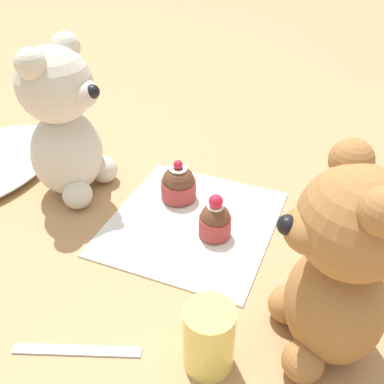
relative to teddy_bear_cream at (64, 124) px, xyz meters
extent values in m
plane|color=tan|center=(-0.01, -0.21, -0.12)|extent=(4.00, 4.00, 0.00)
cube|color=silver|center=(-0.01, -0.21, -0.11)|extent=(0.24, 0.23, 0.01)
ellipsoid|color=beige|center=(0.00, 0.00, -0.05)|extent=(0.12, 0.10, 0.13)
sphere|color=beige|center=(0.00, 0.00, 0.06)|extent=(0.11, 0.11, 0.11)
ellipsoid|color=beige|center=(0.00, -0.04, 0.05)|extent=(0.05, 0.05, 0.04)
sphere|color=black|center=(0.00, -0.06, 0.06)|extent=(0.02, 0.02, 0.02)
sphere|color=beige|center=(-0.04, 0.00, 0.10)|extent=(0.04, 0.04, 0.04)
sphere|color=beige|center=(0.04, 0.00, 0.10)|extent=(0.04, 0.04, 0.04)
sphere|color=beige|center=(-0.04, -0.03, -0.09)|extent=(0.04, 0.04, 0.04)
sphere|color=beige|center=(0.04, -0.03, -0.09)|extent=(0.04, 0.04, 0.04)
ellipsoid|color=#A3703D|center=(-0.14, -0.42, -0.05)|extent=(0.14, 0.14, 0.13)
sphere|color=#A3703D|center=(-0.14, -0.42, 0.05)|extent=(0.11, 0.11, 0.11)
ellipsoid|color=#A3703D|center=(-0.16, -0.38, 0.05)|extent=(0.06, 0.06, 0.04)
sphere|color=black|center=(-0.17, -0.36, 0.05)|extent=(0.02, 0.02, 0.02)
sphere|color=#A3703D|center=(-0.11, -0.40, 0.09)|extent=(0.04, 0.04, 0.04)
sphere|color=#A3703D|center=(-0.13, -0.37, -0.09)|extent=(0.04, 0.04, 0.04)
sphere|color=#A3703D|center=(-0.19, -0.40, -0.09)|extent=(0.04, 0.04, 0.04)
cylinder|color=#993333|center=(0.04, -0.17, -0.10)|extent=(0.05, 0.05, 0.03)
sphere|color=brown|center=(0.04, -0.17, -0.08)|extent=(0.05, 0.05, 0.05)
cylinder|color=white|center=(0.04, -0.17, -0.06)|extent=(0.03, 0.03, 0.00)
sphere|color=red|center=(0.04, -0.17, -0.05)|extent=(0.01, 0.01, 0.01)
cylinder|color=#993333|center=(-0.03, -0.25, -0.10)|extent=(0.04, 0.04, 0.03)
sphere|color=brown|center=(-0.03, -0.25, -0.08)|extent=(0.04, 0.04, 0.04)
cylinder|color=white|center=(-0.03, -0.25, -0.06)|extent=(0.02, 0.02, 0.00)
sphere|color=red|center=(-0.03, -0.25, -0.05)|extent=(0.02, 0.02, 0.02)
cylinder|color=#EADB66|center=(-0.21, -0.31, -0.08)|extent=(0.05, 0.05, 0.08)
cube|color=silver|center=(-0.26, -0.17, -0.11)|extent=(0.06, 0.13, 0.01)
camera|label=1|loc=(-0.48, -0.40, 0.30)|focal=42.00mm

